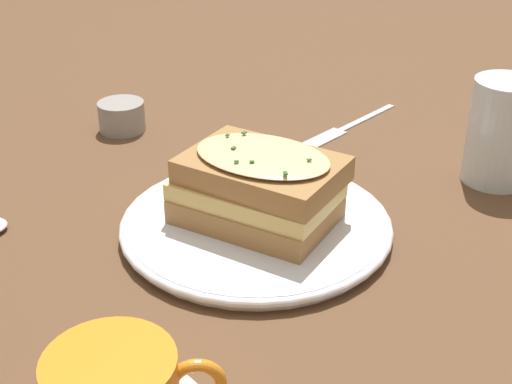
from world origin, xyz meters
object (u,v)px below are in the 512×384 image
Objects in this scene: sandwich at (259,187)px; fork at (340,130)px; condiment_pot at (122,116)px; dinner_plate at (256,225)px; water_glass at (501,132)px.

sandwich reaches higher than fork.
fork is 3.09× the size of condiment_pot.
dinner_plate is 2.28× the size of water_glass.
water_glass is at bearing 88.75° from dinner_plate.
fork is at bearing 132.53° from sandwich.
sandwich is 0.29m from water_glass.
condiment_pot is at bearing -169.29° from sandwich.
condiment_pot is (-0.30, -0.05, 0.01)m from dinner_plate.
water_glass is 0.22m from fork.
condiment_pot is (-0.31, -0.35, -0.04)m from water_glass.
water_glass reaches higher than fork.
sandwich reaches higher than condiment_pot.
sandwich is 0.28m from fork.
fork is (-0.19, -0.09, -0.06)m from water_glass.
dinner_plate is 0.04m from sandwich.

